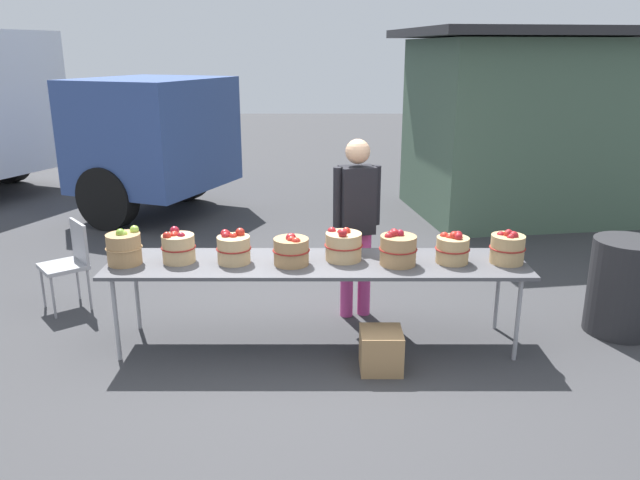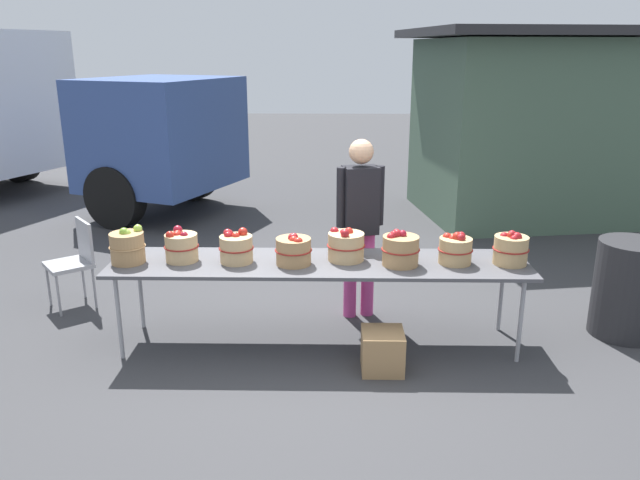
{
  "view_description": "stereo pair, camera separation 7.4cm",
  "coord_description": "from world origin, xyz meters",
  "px_view_note": "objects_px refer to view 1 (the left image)",
  "views": [
    {
      "loc": [
        0.03,
        -4.94,
        2.46
      ],
      "look_at": [
        0.0,
        0.3,
        0.85
      ],
      "focal_mm": 35.0,
      "sensor_mm": 36.0,
      "label": 1
    },
    {
      "loc": [
        0.1,
        -4.94,
        2.46
      ],
      "look_at": [
        0.0,
        0.3,
        0.85
      ],
      "focal_mm": 35.0,
      "sensor_mm": 36.0,
      "label": 2
    }
  ],
  "objects_px": {
    "market_table": "(320,265)",
    "apple_basket_red_4": "(401,249)",
    "apple_basket_green_0": "(127,248)",
    "apple_basket_red_5": "(455,248)",
    "apple_basket_red_1": "(236,248)",
    "apple_basket_red_2": "(294,250)",
    "apple_basket_red_3": "(346,246)",
    "vendor_adult": "(360,215)",
    "produce_crate": "(384,350)",
    "trash_barrel": "(627,287)",
    "folding_chair": "(73,258)",
    "apple_basket_red_0": "(181,247)",
    "apple_basket_red_6": "(511,248)"
  },
  "relations": [
    {
      "from": "vendor_adult",
      "to": "apple_basket_red_0",
      "type": "bearing_deg",
      "value": 7.99
    },
    {
      "from": "market_table",
      "to": "apple_basket_red_4",
      "type": "distance_m",
      "value": 0.69
    },
    {
      "from": "apple_basket_red_0",
      "to": "apple_basket_red_6",
      "type": "height_order",
      "value": "apple_basket_red_6"
    },
    {
      "from": "apple_basket_red_3",
      "to": "apple_basket_red_6",
      "type": "relative_size",
      "value": 1.09
    },
    {
      "from": "market_table",
      "to": "folding_chair",
      "type": "relative_size",
      "value": 4.07
    },
    {
      "from": "apple_basket_green_0",
      "to": "apple_basket_red_1",
      "type": "height_order",
      "value": "apple_basket_green_0"
    },
    {
      "from": "apple_basket_red_6",
      "to": "trash_barrel",
      "type": "bearing_deg",
      "value": 12.82
    },
    {
      "from": "apple_basket_red_3",
      "to": "apple_basket_red_5",
      "type": "distance_m",
      "value": 0.91
    },
    {
      "from": "apple_basket_red_2",
      "to": "vendor_adult",
      "type": "xyz_separation_m",
      "value": [
        0.57,
        0.67,
        0.13
      ]
    },
    {
      "from": "apple_basket_red_3",
      "to": "apple_basket_red_4",
      "type": "xyz_separation_m",
      "value": [
        0.44,
        -0.12,
        0.01
      ]
    },
    {
      "from": "trash_barrel",
      "to": "produce_crate",
      "type": "height_order",
      "value": "trash_barrel"
    },
    {
      "from": "apple_basket_red_1",
      "to": "folding_chair",
      "type": "xyz_separation_m",
      "value": [
        -1.72,
        0.81,
        -0.37
      ]
    },
    {
      "from": "apple_basket_red_5",
      "to": "apple_basket_red_6",
      "type": "bearing_deg",
      "value": -1.32
    },
    {
      "from": "apple_basket_red_2",
      "to": "folding_chair",
      "type": "xyz_separation_m",
      "value": [
        -2.2,
        0.86,
        -0.36
      ]
    },
    {
      "from": "apple_basket_green_0",
      "to": "produce_crate",
      "type": "relative_size",
      "value": 0.93
    },
    {
      "from": "market_table",
      "to": "trash_barrel",
      "type": "distance_m",
      "value": 2.75
    },
    {
      "from": "vendor_adult",
      "to": "produce_crate",
      "type": "relative_size",
      "value": 5.11
    },
    {
      "from": "apple_basket_red_1",
      "to": "produce_crate",
      "type": "distance_m",
      "value": 1.47
    },
    {
      "from": "apple_basket_red_2",
      "to": "apple_basket_red_3",
      "type": "bearing_deg",
      "value": 15.33
    },
    {
      "from": "vendor_adult",
      "to": "trash_barrel",
      "type": "height_order",
      "value": "vendor_adult"
    },
    {
      "from": "apple_basket_red_2",
      "to": "apple_basket_red_4",
      "type": "distance_m",
      "value": 0.88
    },
    {
      "from": "apple_basket_red_2",
      "to": "folding_chair",
      "type": "bearing_deg",
      "value": 158.59
    },
    {
      "from": "trash_barrel",
      "to": "apple_basket_green_0",
      "type": "bearing_deg",
      "value": -176.2
    },
    {
      "from": "apple_basket_red_2",
      "to": "apple_basket_red_4",
      "type": "xyz_separation_m",
      "value": [
        0.88,
        0.0,
        0.01
      ]
    },
    {
      "from": "apple_basket_green_0",
      "to": "vendor_adult",
      "type": "height_order",
      "value": "vendor_adult"
    },
    {
      "from": "apple_basket_red_3",
      "to": "market_table",
      "type": "bearing_deg",
      "value": -164.74
    },
    {
      "from": "apple_basket_red_1",
      "to": "apple_basket_red_6",
      "type": "height_order",
      "value": "apple_basket_red_6"
    },
    {
      "from": "produce_crate",
      "to": "apple_basket_red_6",
      "type": "bearing_deg",
      "value": 22.45
    },
    {
      "from": "apple_basket_red_2",
      "to": "apple_basket_red_4",
      "type": "bearing_deg",
      "value": 0.19
    },
    {
      "from": "apple_basket_red_3",
      "to": "folding_chair",
      "type": "distance_m",
      "value": 2.76
    },
    {
      "from": "apple_basket_red_6",
      "to": "produce_crate",
      "type": "height_order",
      "value": "apple_basket_red_6"
    },
    {
      "from": "apple_basket_red_4",
      "to": "vendor_adult",
      "type": "bearing_deg",
      "value": 114.38
    },
    {
      "from": "apple_basket_red_2",
      "to": "vendor_adult",
      "type": "bearing_deg",
      "value": 49.44
    },
    {
      "from": "apple_basket_green_0",
      "to": "apple_basket_red_0",
      "type": "bearing_deg",
      "value": 7.01
    },
    {
      "from": "apple_basket_red_5",
      "to": "apple_basket_red_6",
      "type": "relative_size",
      "value": 0.97
    },
    {
      "from": "apple_basket_red_2",
      "to": "produce_crate",
      "type": "distance_m",
      "value": 1.09
    },
    {
      "from": "market_table",
      "to": "apple_basket_green_0",
      "type": "distance_m",
      "value": 1.6
    },
    {
      "from": "apple_basket_red_0",
      "to": "apple_basket_red_2",
      "type": "height_order",
      "value": "apple_basket_red_0"
    },
    {
      "from": "apple_basket_green_0",
      "to": "apple_basket_red_2",
      "type": "distance_m",
      "value": 1.38
    },
    {
      "from": "market_table",
      "to": "trash_barrel",
      "type": "relative_size",
      "value": 4.04
    },
    {
      "from": "apple_basket_red_3",
      "to": "vendor_adult",
      "type": "xyz_separation_m",
      "value": [
        0.14,
        0.55,
        0.12
      ]
    },
    {
      "from": "apple_basket_red_3",
      "to": "apple_basket_red_6",
      "type": "xyz_separation_m",
      "value": [
        1.36,
        -0.08,
        0.01
      ]
    },
    {
      "from": "market_table",
      "to": "apple_basket_green_0",
      "type": "relative_size",
      "value": 11.3
    },
    {
      "from": "apple_basket_green_0",
      "to": "produce_crate",
      "type": "bearing_deg",
      "value": -11.19
    },
    {
      "from": "apple_basket_red_5",
      "to": "apple_basket_red_0",
      "type": "bearing_deg",
      "value": 179.59
    },
    {
      "from": "apple_basket_green_0",
      "to": "apple_basket_red_5",
      "type": "relative_size",
      "value": 1.07
    },
    {
      "from": "apple_basket_red_6",
      "to": "apple_basket_red_4",
      "type": "bearing_deg",
      "value": -177.57
    },
    {
      "from": "vendor_adult",
      "to": "market_table",
      "type": "bearing_deg",
      "value": 45.76
    },
    {
      "from": "apple_basket_red_5",
      "to": "trash_barrel",
      "type": "distance_m",
      "value": 1.68
    },
    {
      "from": "market_table",
      "to": "apple_basket_red_5",
      "type": "bearing_deg",
      "value": -0.29
    }
  ]
}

